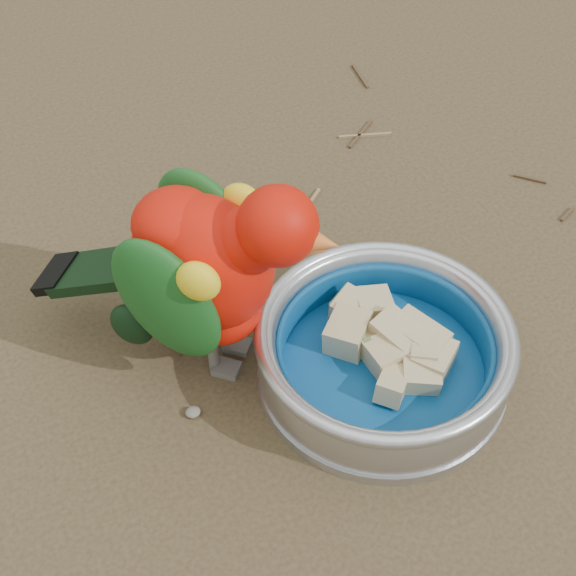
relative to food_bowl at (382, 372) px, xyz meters
name	(u,v)px	position (x,y,z in m)	size (l,w,h in m)	color
ground	(284,445)	(-0.10, -0.03, -0.01)	(60.00, 60.00, 0.00)	#493B26
food_bowl	(382,372)	(0.00, 0.00, 0.00)	(0.21, 0.21, 0.02)	#B2B2BA
bowl_wall	(385,349)	(0.00, 0.00, 0.03)	(0.21, 0.21, 0.04)	#B2B2BA
fruit_wedges	(384,355)	(0.00, 0.00, 0.02)	(0.13, 0.13, 0.03)	tan
lory_parrot	(208,279)	(-0.12, 0.08, 0.09)	(0.11, 0.24, 0.19)	red
ground_debris	(198,385)	(-0.15, 0.05, -0.01)	(0.90, 0.80, 0.01)	olive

